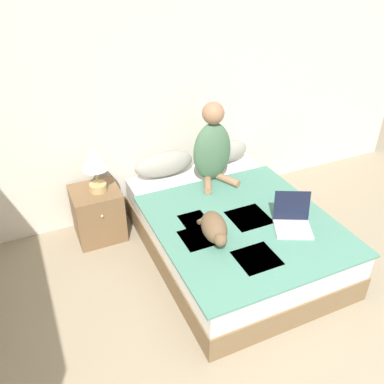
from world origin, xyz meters
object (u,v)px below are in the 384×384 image
pillow_far (221,152)px  person_sitting (212,148)px  table_lamp (95,162)px  bed (232,232)px  pillow_near (164,164)px  nightstand (98,213)px  laptop_open (292,221)px  cat_tabby (214,228)px

pillow_far → person_sitting: bearing=-132.0°
table_lamp → bed: bearing=-36.5°
table_lamp → pillow_near: bearing=8.6°
pillow_near → nightstand: size_ratio=1.19×
bed → laptop_open: 0.59m
table_lamp → person_sitting: bearing=-8.4°
laptop_open → person_sitting: bearing=131.0°
cat_tabby → pillow_near: bearing=-167.4°
person_sitting → nightstand: size_ratio=1.54×
nightstand → pillow_near: bearing=7.0°
pillow_near → laptop_open: laptop_open is taller
bed → cat_tabby: (-0.32, -0.26, 0.33)m
person_sitting → cat_tabby: size_ratio=1.53×
pillow_near → table_lamp: table_lamp is taller
bed → person_sitting: (0.08, 0.59, 0.58)m
bed → person_sitting: size_ratio=2.47×
person_sitting → bed: bearing=-97.8°
bed → pillow_far: size_ratio=3.20×
cat_tabby → table_lamp: table_lamp is taller
cat_tabby → pillow_far: bearing=162.6°
laptop_open → table_lamp: 1.79m
person_sitting → table_lamp: (-1.09, 0.16, 0.01)m
cat_tabby → nightstand: (-0.73, 1.02, -0.31)m
bed → pillow_far: bearing=69.4°
pillow_far → person_sitting: (-0.24, -0.27, 0.22)m
cat_tabby → person_sitting: bearing=167.2°
person_sitting → cat_tabby: person_sitting is taller
nightstand → table_lamp: bearing=-22.8°
bed → table_lamp: size_ratio=4.40×
laptop_open → nightstand: laptop_open is taller
pillow_far → nightstand: 1.41m
cat_tabby → table_lamp: (-0.69, 1.01, 0.25)m
nightstand → table_lamp: 0.56m
bed → cat_tabby: 0.53m
pillow_far → person_sitting: person_sitting is taller
bed → pillow_near: pillow_near is taller
nightstand → person_sitting: bearing=-8.9°
pillow_near → person_sitting: size_ratio=0.77×
pillow_near → cat_tabby: 1.11m
pillow_near → pillow_far: 0.64m
person_sitting → table_lamp: bearing=171.6°
person_sitting → cat_tabby: bearing=-115.5°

